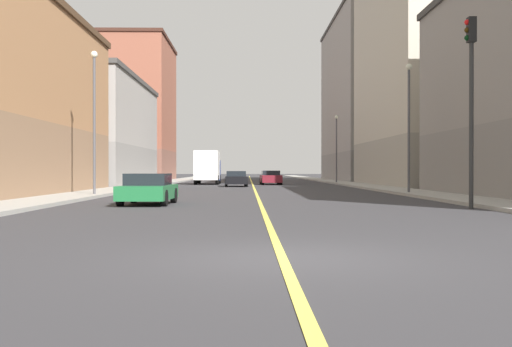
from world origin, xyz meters
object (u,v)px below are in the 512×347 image
at_px(street_lamp_left_far, 336,141).
at_px(car_maroon, 271,178).
at_px(car_green, 148,189).
at_px(street_lamp_right_near, 94,108).
at_px(box_truck, 208,167).
at_px(car_black, 236,179).
at_px(traffic_light_left_near, 471,87).
at_px(building_right_distant, 134,111).
at_px(street_lamp_left_near, 409,114).
at_px(building_right_midblock, 91,132).
at_px(building_left_mid, 429,58).
at_px(building_left_far, 369,99).

height_order(street_lamp_left_far, car_maroon, street_lamp_left_far).
height_order(car_maroon, car_green, car_maroon).
bearing_deg(street_lamp_right_near, box_truck, 81.43).
bearing_deg(car_green, car_black, 83.51).
bearing_deg(street_lamp_right_near, traffic_light_left_near, -32.49).
height_order(building_right_distant, street_lamp_left_far, building_right_distant).
xyz_separation_m(car_green, box_truck, (0.19, 34.81, 1.06)).
bearing_deg(street_lamp_right_near, car_maroon, 68.56).
height_order(car_black, box_truck, box_truck).
relative_size(traffic_light_left_near, street_lamp_left_near, 0.96).
height_order(building_right_midblock, street_lamp_left_near, building_right_midblock).
height_order(building_right_midblock, building_right_distant, building_right_distant).
bearing_deg(building_left_mid, building_right_midblock, 170.68).
bearing_deg(street_lamp_left_far, building_right_distant, 142.47).
bearing_deg(building_right_midblock, street_lamp_right_near, -75.46).
bearing_deg(car_black, building_left_far, 58.13).
distance_m(building_left_mid, building_right_midblock, 31.40).
distance_m(building_right_midblock, street_lamp_right_near, 26.71).
bearing_deg(building_left_mid, car_black, -176.10).
bearing_deg(building_left_mid, building_right_distant, 138.30).
distance_m(traffic_light_left_near, car_maroon, 36.80).
bearing_deg(building_left_far, building_left_mid, -90.00).
relative_size(street_lamp_right_near, street_lamp_left_far, 1.10).
distance_m(car_black, car_green, 27.17).
distance_m(building_left_mid, box_truck, 22.68).
relative_size(street_lamp_left_far, car_green, 1.69).
xyz_separation_m(traffic_light_left_near, street_lamp_left_far, (1.01, 39.92, -0.11)).
height_order(traffic_light_left_near, car_green, traffic_light_left_near).
xyz_separation_m(traffic_light_left_near, box_truck, (-11.82, 37.71, -2.70)).
distance_m(street_lamp_left_far, car_black, 14.58).
bearing_deg(car_black, building_left_mid, 3.90).
height_order(building_left_far, street_lamp_left_far, building_left_far).
height_order(car_black, car_maroon, car_maroon).
relative_size(building_right_midblock, car_black, 5.35).
bearing_deg(street_lamp_left_near, street_lamp_left_far, 90.00).
bearing_deg(traffic_light_left_near, car_black, 106.64).
relative_size(street_lamp_left_far, box_truck, 0.98).
bearing_deg(building_right_distant, car_green, -79.07).
xyz_separation_m(building_right_midblock, car_maroon, (16.91, 0.12, -4.33)).
relative_size(building_left_mid, building_right_distant, 1.22).
height_order(street_lamp_right_near, box_truck, street_lamp_right_near).
bearing_deg(building_right_midblock, car_maroon, 0.42).
height_order(building_left_far, building_right_distant, building_left_far).
relative_size(building_left_mid, street_lamp_left_far, 3.27).
bearing_deg(box_truck, street_lamp_right_near, -98.57).
distance_m(building_left_mid, car_maroon, 17.78).
distance_m(building_left_far, car_black, 33.03).
bearing_deg(traffic_light_left_near, street_lamp_right_near, 147.51).
xyz_separation_m(car_maroon, car_green, (-6.24, -33.25, -0.04)).
bearing_deg(street_lamp_right_near, building_right_distant, 97.96).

